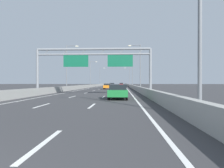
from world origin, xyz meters
TOP-DOWN VIEW (x-y plane):
  - ground_plane at (0.00, 100.00)m, footprint 260.00×260.00m
  - lane_dash_left_1 at (-1.80, 12.50)m, footprint 0.16×3.00m
  - lane_dash_left_2 at (-1.80, 21.50)m, footprint 0.16×3.00m
  - lane_dash_left_3 at (-1.80, 30.50)m, footprint 0.16×3.00m
  - lane_dash_left_4 at (-1.80, 39.50)m, footprint 0.16×3.00m
  - lane_dash_left_5 at (-1.80, 48.50)m, footprint 0.16×3.00m
  - lane_dash_left_6 at (-1.80, 57.50)m, footprint 0.16×3.00m
  - lane_dash_left_7 at (-1.80, 66.50)m, footprint 0.16×3.00m
  - lane_dash_left_8 at (-1.80, 75.50)m, footprint 0.16×3.00m
  - lane_dash_left_9 at (-1.80, 84.50)m, footprint 0.16×3.00m
  - lane_dash_left_10 at (-1.80, 93.50)m, footprint 0.16×3.00m
  - lane_dash_left_11 at (-1.80, 102.50)m, footprint 0.16×3.00m
  - lane_dash_left_12 at (-1.80, 111.50)m, footprint 0.16×3.00m
  - lane_dash_left_13 at (-1.80, 120.50)m, footprint 0.16×3.00m
  - lane_dash_left_14 at (-1.80, 129.50)m, footprint 0.16×3.00m
  - lane_dash_left_15 at (-1.80, 138.50)m, footprint 0.16×3.00m
  - lane_dash_left_16 at (-1.80, 147.50)m, footprint 0.16×3.00m
  - lane_dash_left_17 at (-1.80, 156.50)m, footprint 0.16×3.00m
  - lane_dash_right_0 at (1.80, 3.50)m, footprint 0.16×3.00m
  - lane_dash_right_1 at (1.80, 12.50)m, footprint 0.16×3.00m
  - lane_dash_right_2 at (1.80, 21.50)m, footprint 0.16×3.00m
  - lane_dash_right_3 at (1.80, 30.50)m, footprint 0.16×3.00m
  - lane_dash_right_4 at (1.80, 39.50)m, footprint 0.16×3.00m
  - lane_dash_right_5 at (1.80, 48.50)m, footprint 0.16×3.00m
  - lane_dash_right_6 at (1.80, 57.50)m, footprint 0.16×3.00m
  - lane_dash_right_7 at (1.80, 66.50)m, footprint 0.16×3.00m
  - lane_dash_right_8 at (1.80, 75.50)m, footprint 0.16×3.00m
  - lane_dash_right_9 at (1.80, 84.50)m, footprint 0.16×3.00m
  - lane_dash_right_10 at (1.80, 93.50)m, footprint 0.16×3.00m
  - lane_dash_right_11 at (1.80, 102.50)m, footprint 0.16×3.00m
  - lane_dash_right_12 at (1.80, 111.50)m, footprint 0.16×3.00m
  - lane_dash_right_13 at (1.80, 120.50)m, footprint 0.16×3.00m
  - lane_dash_right_14 at (1.80, 129.50)m, footprint 0.16×3.00m
  - lane_dash_right_15 at (1.80, 138.50)m, footprint 0.16×3.00m
  - lane_dash_right_16 at (1.80, 147.50)m, footprint 0.16×3.00m
  - lane_dash_right_17 at (1.80, 156.50)m, footprint 0.16×3.00m
  - edge_line_left at (-5.25, 88.00)m, footprint 0.16×176.00m
  - edge_line_right at (5.25, 88.00)m, footprint 0.16×176.00m
  - barrier_left at (-6.90, 110.00)m, footprint 0.45×220.00m
  - barrier_right at (6.90, 110.00)m, footprint 0.45×220.00m
  - sign_gantry at (0.15, 25.79)m, footprint 15.80×0.36m
  - streetlamp_right_near at (7.47, 8.24)m, footprint 2.58×0.28m
  - streetlamp_left_mid at (-7.47, 40.56)m, footprint 2.58×0.28m
  - streetlamp_right_mid at (7.47, 40.56)m, footprint 2.58×0.28m
  - streetlamp_left_far at (-7.47, 72.88)m, footprint 2.58×0.28m
  - streetlamp_right_far at (7.47, 72.88)m, footprint 2.58×0.28m
  - streetlamp_left_distant at (-7.47, 105.20)m, footprint 2.58×0.28m
  - streetlamp_right_distant at (7.47, 105.20)m, footprint 2.58×0.28m
  - blue_car at (3.37, 126.26)m, footprint 1.74×4.22m
  - orange_car at (0.25, 49.68)m, footprint 1.80×4.67m
  - red_car at (3.57, 89.67)m, footprint 1.71×4.56m
  - silver_car at (0.22, 74.05)m, footprint 1.77×4.25m
  - yellow_car at (3.67, 134.83)m, footprint 1.82×4.18m
  - green_car at (3.52, 18.59)m, footprint 1.87×4.25m
  - white_car at (-3.49, 139.47)m, footprint 1.81×4.19m

SIDE VIEW (x-z plane):
  - ground_plane at x=0.00m, z-range 0.00..0.00m
  - lane_dash_left_1 at x=-1.80m, z-range 0.00..0.01m
  - lane_dash_left_2 at x=-1.80m, z-range 0.00..0.01m
  - lane_dash_left_3 at x=-1.80m, z-range 0.00..0.01m
  - lane_dash_left_4 at x=-1.80m, z-range 0.00..0.01m
  - lane_dash_left_5 at x=-1.80m, z-range 0.00..0.01m
  - lane_dash_left_6 at x=-1.80m, z-range 0.00..0.01m
  - lane_dash_left_7 at x=-1.80m, z-range 0.00..0.01m
  - lane_dash_left_8 at x=-1.80m, z-range 0.00..0.01m
  - lane_dash_left_9 at x=-1.80m, z-range 0.00..0.01m
  - lane_dash_left_10 at x=-1.80m, z-range 0.00..0.01m
  - lane_dash_left_11 at x=-1.80m, z-range 0.00..0.01m
  - lane_dash_left_12 at x=-1.80m, z-range 0.00..0.01m
  - lane_dash_left_13 at x=-1.80m, z-range 0.00..0.01m
  - lane_dash_left_14 at x=-1.80m, z-range 0.00..0.01m
  - lane_dash_left_15 at x=-1.80m, z-range 0.00..0.01m
  - lane_dash_left_16 at x=-1.80m, z-range 0.00..0.01m
  - lane_dash_left_17 at x=-1.80m, z-range 0.00..0.01m
  - lane_dash_right_0 at x=1.80m, z-range 0.00..0.01m
  - lane_dash_right_1 at x=1.80m, z-range 0.00..0.01m
  - lane_dash_right_2 at x=1.80m, z-range 0.00..0.01m
  - lane_dash_right_3 at x=1.80m, z-range 0.00..0.01m
  - lane_dash_right_4 at x=1.80m, z-range 0.00..0.01m
  - lane_dash_right_5 at x=1.80m, z-range 0.00..0.01m
  - lane_dash_right_6 at x=1.80m, z-range 0.00..0.01m
  - lane_dash_right_7 at x=1.80m, z-range 0.00..0.01m
  - lane_dash_right_8 at x=1.80m, z-range 0.00..0.01m
  - lane_dash_right_9 at x=1.80m, z-range 0.00..0.01m
  - lane_dash_right_10 at x=1.80m, z-range 0.00..0.01m
  - lane_dash_right_11 at x=1.80m, z-range 0.00..0.01m
  - lane_dash_right_12 at x=1.80m, z-range 0.00..0.01m
  - lane_dash_right_13 at x=1.80m, z-range 0.00..0.01m
  - lane_dash_right_14 at x=1.80m, z-range 0.00..0.01m
  - lane_dash_right_15 at x=1.80m, z-range 0.00..0.01m
  - lane_dash_right_16 at x=1.80m, z-range 0.00..0.01m
  - lane_dash_right_17 at x=1.80m, z-range 0.00..0.01m
  - edge_line_left at x=-5.25m, z-range 0.00..0.01m
  - edge_line_right at x=5.25m, z-range 0.00..0.01m
  - barrier_left at x=-6.90m, z-range 0.00..0.95m
  - barrier_right at x=6.90m, z-range 0.00..0.95m
  - white_car at x=-3.49m, z-range 0.04..1.40m
  - yellow_car at x=3.67m, z-range 0.03..1.42m
  - orange_car at x=0.25m, z-range 0.03..1.44m
  - green_car at x=3.52m, z-range 0.02..1.49m
  - blue_car at x=3.37m, z-range 0.02..1.50m
  - red_car at x=3.57m, z-range 0.00..1.53m
  - silver_car at x=0.22m, z-range 0.02..1.53m
  - sign_gantry at x=0.15m, z-range 1.62..7.98m
  - streetlamp_right_near at x=7.47m, z-range 0.65..10.15m
  - streetlamp_left_mid at x=-7.47m, z-range 0.65..10.15m
  - streetlamp_right_mid at x=7.47m, z-range 0.65..10.15m
  - streetlamp_left_far at x=-7.47m, z-range 0.65..10.15m
  - streetlamp_right_far at x=7.47m, z-range 0.65..10.15m
  - streetlamp_left_distant at x=-7.47m, z-range 0.65..10.15m
  - streetlamp_right_distant at x=7.47m, z-range 0.65..10.15m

